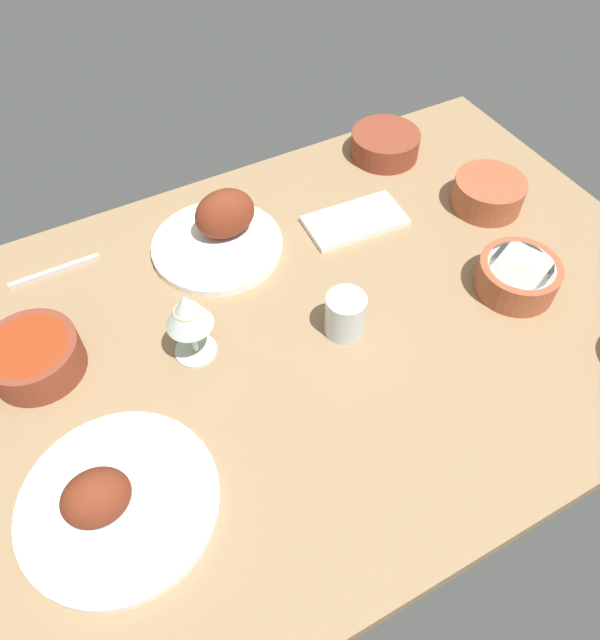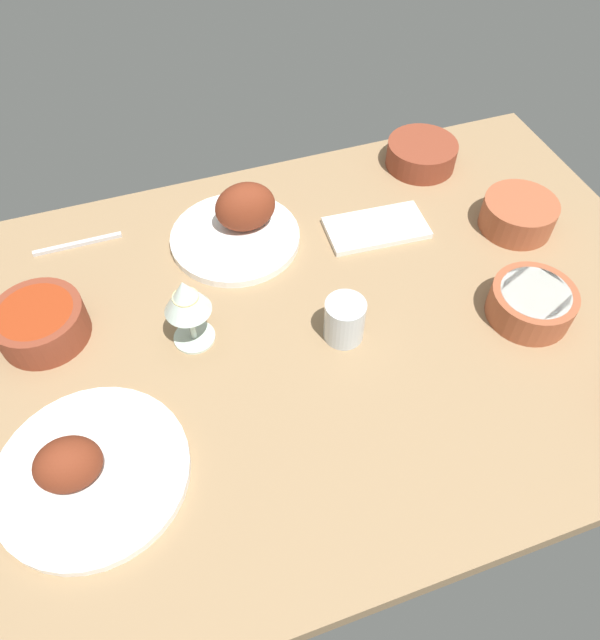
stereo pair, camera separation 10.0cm
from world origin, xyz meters
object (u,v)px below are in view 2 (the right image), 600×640
at_px(plate_far_side, 240,223).
at_px(fork_loose, 78,244).
at_px(bowl_cream, 532,303).
at_px(wine_glass, 186,300).
at_px(bowl_onions, 519,214).
at_px(folded_napkin, 376,228).
at_px(water_tumbler, 345,320).
at_px(plate_near_viewer, 85,470).
at_px(bowl_sauce, 40,322).
at_px(bowl_pasta, 421,153).

xyz_separation_m(plate_far_side, fork_loose, (-0.30, 0.08, -0.03)).
bearing_deg(bowl_cream, wine_glass, 166.00).
distance_m(bowl_onions, folded_napkin, 0.28).
xyz_separation_m(wine_glass, water_tumbler, (0.24, -0.08, -0.06)).
distance_m(plate_near_viewer, wine_glass, 0.29).
bearing_deg(plate_far_side, bowl_onions, -16.17).
bearing_deg(bowl_cream, water_tumbler, 168.72).
distance_m(bowl_sauce, bowl_cream, 0.83).
xyz_separation_m(water_tumbler, folded_napkin, (0.16, 0.22, -0.03)).
relative_size(plate_far_side, fork_loose, 1.49).
height_order(folded_napkin, fork_loose, folded_napkin).
distance_m(plate_near_viewer, bowl_onions, 0.90).
relative_size(bowl_onions, fork_loose, 0.85).
relative_size(wine_glass, folded_napkin, 0.71).
height_order(bowl_pasta, water_tumbler, water_tumbler).
xyz_separation_m(bowl_cream, folded_napkin, (-0.16, 0.28, -0.03)).
distance_m(bowl_cream, water_tumbler, 0.32).
relative_size(plate_near_viewer, plate_far_side, 1.12).
relative_size(plate_near_viewer, water_tumbler, 3.53).
distance_m(bowl_cream, fork_loose, 0.84).
bearing_deg(water_tumbler, bowl_cream, -11.28).
distance_m(folded_napkin, fork_loose, 0.58).
bearing_deg(plate_near_viewer, plate_far_side, 50.31).
distance_m(plate_far_side, bowl_onions, 0.54).
height_order(bowl_onions, folded_napkin, bowl_onions).
bearing_deg(bowl_pasta, bowl_cream, -91.64).
distance_m(plate_far_side, wine_glass, 0.27).
bearing_deg(folded_napkin, bowl_onions, -16.78).
xyz_separation_m(plate_near_viewer, water_tumbler, (0.44, 0.12, 0.02)).
bearing_deg(bowl_onions, bowl_cream, -116.49).
relative_size(bowl_sauce, fork_loose, 0.90).
bearing_deg(water_tumbler, folded_napkin, 54.44).
relative_size(bowl_onions, folded_napkin, 0.72).
relative_size(plate_far_side, wine_glass, 1.78).
relative_size(bowl_cream, wine_glass, 1.02).
height_order(bowl_sauce, water_tumbler, water_tumbler).
xyz_separation_m(bowl_sauce, wine_glass, (0.24, -0.09, 0.07)).
distance_m(plate_near_viewer, bowl_pasta, 0.92).
height_order(bowl_cream, water_tumbler, water_tumbler).
distance_m(bowl_pasta, fork_loose, 0.73).
xyz_separation_m(plate_far_side, bowl_onions, (0.52, -0.15, -0.00)).
distance_m(plate_near_viewer, folded_napkin, 0.69).
bearing_deg(plate_near_viewer, water_tumbler, 15.21).
xyz_separation_m(wine_glass, folded_napkin, (0.40, 0.14, -0.09)).
relative_size(plate_near_viewer, bowl_pasta, 1.86).
height_order(plate_far_side, bowl_onions, plate_far_side).
distance_m(bowl_onions, wine_glass, 0.67).
height_order(bowl_cream, wine_glass, wine_glass).
bearing_deg(bowl_onions, folded_napkin, 163.22).
distance_m(bowl_sauce, fork_loose, 0.22).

